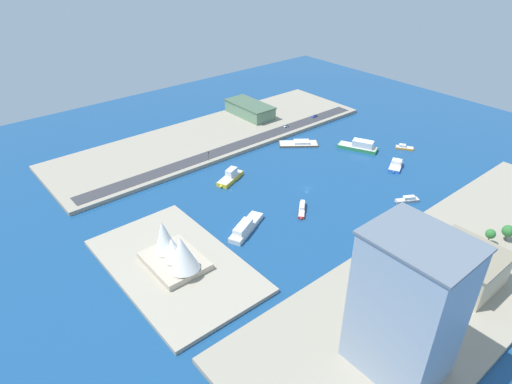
{
  "coord_description": "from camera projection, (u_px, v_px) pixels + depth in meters",
  "views": [
    {
      "loc": [
        -156.68,
        170.05,
        136.11
      ],
      "look_at": [
        10.91,
        30.55,
        4.1
      ],
      "focal_mm": 31.36,
      "sensor_mm": 36.0,
      "label": 1
    }
  ],
  "objects": [
    {
      "name": "ground_plane",
      "position": [
        307.0,
        188.0,
        266.57
      ],
      "size": [
        440.0,
        440.0,
        0.0
      ],
      "primitive_type": "plane",
      "color": "navy"
    },
    {
      "name": "quay_west",
      "position": [
        457.0,
        268.0,
        203.0
      ],
      "size": [
        70.0,
        240.0,
        2.41
      ],
      "primitive_type": "cube",
      "color": "#9E937F",
      "rests_on": "ground_plane"
    },
    {
      "name": "quay_east",
      "position": [
        214.0,
        136.0,
        328.89
      ],
      "size": [
        70.0,
        240.0,
        2.41
      ],
      "primitive_type": "cube",
      "color": "#9E937F",
      "rests_on": "ground_plane"
    },
    {
      "name": "peninsula_point",
      "position": [
        175.0,
        265.0,
        205.29
      ],
      "size": [
        86.02,
        51.23,
        2.0
      ],
      "primitive_type": "cube",
      "color": "#A89E89",
      "rests_on": "ground_plane"
    },
    {
      "name": "road_strip",
      "position": [
        236.0,
        146.0,
        311.16
      ],
      "size": [
        10.91,
        228.0,
        0.15
      ],
      "primitive_type": "cube",
      "color": "#38383D",
      "rests_on": "quay_east"
    },
    {
      "name": "tugboat_red",
      "position": [
        302.0,
        209.0,
        244.93
      ],
      "size": [
        13.05,
        14.07,
        3.29
      ],
      "color": "red",
      "rests_on": "ground_plane"
    },
    {
      "name": "ferry_green_doubledeck",
      "position": [
        360.0,
        146.0,
        310.48
      ],
      "size": [
        28.26,
        18.88,
        7.09
      ],
      "color": "#2D8C4C",
      "rests_on": "ground_plane"
    },
    {
      "name": "ferry_yellow_fast",
      "position": [
        230.0,
        177.0,
        273.83
      ],
      "size": [
        14.55,
        22.7,
        7.11
      ],
      "color": "yellow",
      "rests_on": "ground_plane"
    },
    {
      "name": "barge_flat_brown",
      "position": [
        299.0,
        143.0,
        318.24
      ],
      "size": [
        24.69,
        27.71,
        2.88
      ],
      "color": "brown",
      "rests_on": "ground_plane"
    },
    {
      "name": "water_taxi_orange",
      "position": [
        404.0,
        147.0,
        312.58
      ],
      "size": [
        12.55,
        10.4,
        3.05
      ],
      "color": "orange",
      "rests_on": "ground_plane"
    },
    {
      "name": "yacht_sleek_gray",
      "position": [
        407.0,
        200.0,
        252.9
      ],
      "size": [
        9.81,
        14.0,
        3.59
      ],
      "color": "#999EA3",
      "rests_on": "ground_plane"
    },
    {
      "name": "ferry_white_commuter",
      "position": [
        246.0,
        227.0,
        228.77
      ],
      "size": [
        17.93,
        28.74,
        5.94
      ],
      "color": "silver",
      "rests_on": "ground_plane"
    },
    {
      "name": "catamaran_blue",
      "position": [
        396.0,
        165.0,
        288.19
      ],
      "size": [
        13.04,
        16.61,
        4.63
      ],
      "color": "blue",
      "rests_on": "ground_plane"
    },
    {
      "name": "tower_tall_glass",
      "position": [
        407.0,
        307.0,
        144.14
      ],
      "size": [
        31.85,
        25.13,
        54.57
      ],
      "color": "#8C9EB2",
      "rests_on": "quay_west"
    },
    {
      "name": "terminal_long_green",
      "position": [
        250.0,
        109.0,
        358.27
      ],
      "size": [
        42.71,
        20.12,
        9.97
      ],
      "color": "slate",
      "rests_on": "quay_east"
    },
    {
      "name": "office_block_beige",
      "position": [
        465.0,
        266.0,
        190.66
      ],
      "size": [
        28.67,
        27.8,
        15.82
      ],
      "color": "#C6B793",
      "rests_on": "quay_west"
    },
    {
      "name": "hatchback_blue",
      "position": [
        315.0,
        116.0,
        356.63
      ],
      "size": [
        1.87,
        4.71,
        1.61
      ],
      "color": "black",
      "rests_on": "road_strip"
    },
    {
      "name": "van_white",
      "position": [
        286.0,
        126.0,
        339.41
      ],
      "size": [
        1.97,
        4.37,
        1.39
      ],
      "color": "black",
      "rests_on": "road_strip"
    },
    {
      "name": "traffic_light_waterfront",
      "position": [
        209.0,
        155.0,
        289.84
      ],
      "size": [
        0.36,
        0.36,
        6.5
      ],
      "color": "black",
      "rests_on": "quay_east"
    },
    {
      "name": "opera_landmark",
      "position": [
        175.0,
        251.0,
        199.67
      ],
      "size": [
        30.89,
        22.8,
        20.01
      ],
      "color": "#BCAD93",
      "rests_on": "peninsula_point"
    },
    {
      "name": "park_tree_cluster",
      "position": [
        499.0,
        235.0,
        213.72
      ],
      "size": [
        9.34,
        22.67,
        8.52
      ],
      "color": "brown",
      "rests_on": "quay_west"
    }
  ]
}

